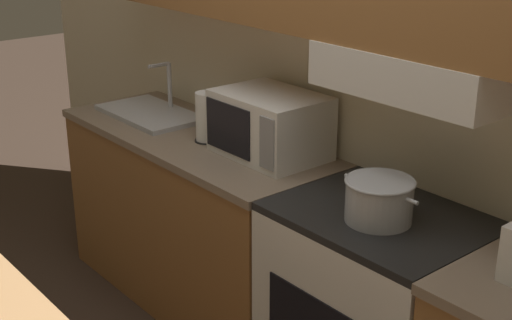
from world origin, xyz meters
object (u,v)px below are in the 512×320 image
at_px(stove_range, 374,319).
at_px(sink_basin, 150,112).
at_px(cooking_pot, 379,199).
at_px(paper_towel_roll, 207,117).
at_px(microwave, 270,125).

xyz_separation_m(stove_range, sink_basin, (-1.55, 0.00, 0.46)).
height_order(cooking_pot, paper_towel_roll, paper_towel_roll).
distance_m(stove_range, microwave, 0.93).
bearing_deg(stove_range, sink_basin, 179.96).
bearing_deg(sink_basin, cooking_pot, -1.91).
distance_m(stove_range, cooking_pot, 0.53).
distance_m(stove_range, sink_basin, 1.62).
xyz_separation_m(microwave, paper_towel_roll, (-0.32, -0.10, -0.02)).
bearing_deg(stove_range, cooking_pot, -59.88).
height_order(microwave, sink_basin, microwave).
height_order(sink_basin, paper_towel_roll, sink_basin).
xyz_separation_m(sink_basin, paper_towel_roll, (0.51, -0.01, 0.10)).
bearing_deg(microwave, stove_range, -7.34).
bearing_deg(stove_range, paper_towel_roll, -179.53).
bearing_deg(cooking_pot, paper_towel_roll, 177.70).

